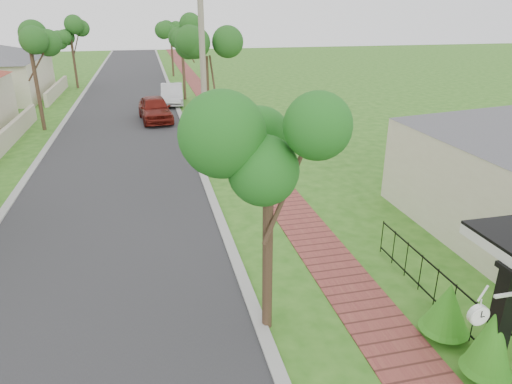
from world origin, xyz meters
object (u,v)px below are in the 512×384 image
object	(u,v)px
parked_car_red	(155,109)
near_tree	(269,159)
utility_pole	(203,69)
station_clock	(481,313)
porch_post	(498,331)
parked_car_white	(172,94)

from	to	relation	value
parked_car_red	near_tree	distance (m)	21.59
utility_pole	station_clock	size ratio (longest dim) A/B	8.34
porch_post	parked_car_red	world-z (taller)	porch_post
porch_post	station_clock	size ratio (longest dim) A/B	2.42
porch_post	station_clock	world-z (taller)	porch_post
porch_post	parked_car_red	size ratio (longest dim) A/B	0.55
station_clock	parked_car_red	bearing A→B (deg)	100.99
parked_car_white	utility_pole	distance (m)	16.36
porch_post	parked_car_white	world-z (taller)	porch_post
parked_car_red	parked_car_white	world-z (taller)	parked_car_red
parked_car_white	near_tree	world-z (taller)	near_tree
parked_car_red	utility_pole	size ratio (longest dim) A/B	0.53
parked_car_red	near_tree	bearing A→B (deg)	-90.77
porch_post	parked_car_white	size ratio (longest dim) A/B	0.56
parked_car_white	near_tree	bearing A→B (deg)	-85.93
parked_car_white	station_clock	bearing A→B (deg)	-80.44
parked_car_red	near_tree	xyz separation A→B (m)	(1.80, -21.29, 3.15)
porch_post	parked_car_red	distance (m)	24.43
parked_car_red	near_tree	world-z (taller)	near_tree
parked_car_white	near_tree	xyz separation A→B (m)	(0.40, -26.74, 3.19)
station_clock	near_tree	bearing A→B (deg)	134.99
porch_post	near_tree	xyz separation A→B (m)	(-3.75, 2.50, 2.80)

